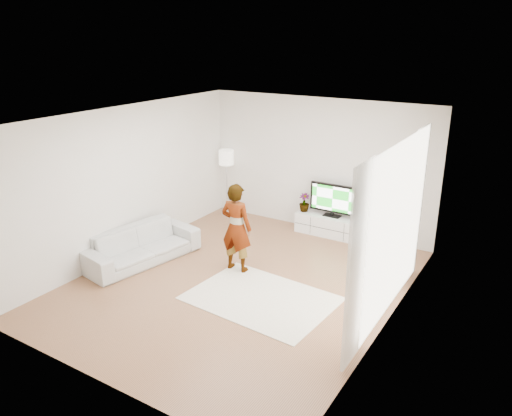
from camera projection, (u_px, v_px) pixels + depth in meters
The scene contains 17 objects.
floor at pixel (240, 283), 8.46m from camera, with size 6.00×6.00×0.00m, color #A06C48.
ceiling at pixel (238, 118), 7.53m from camera, with size 6.00×6.00×0.00m, color white.
wall_left at pixel (126, 182), 9.23m from camera, with size 0.02×6.00×2.80m, color silver.
wall_right at pixel (392, 237), 6.76m from camera, with size 0.02×6.00×2.80m, color silver.
wall_back at pixel (318, 165), 10.40m from camera, with size 5.00×0.02×2.80m, color silver.
wall_front at pixel (91, 280), 5.59m from camera, with size 5.00×0.02×2.80m, color silver.
window at pixel (398, 226), 6.99m from camera, with size 0.01×2.60×2.50m, color white.
curtain_near at pixel (359, 266), 6.02m from camera, with size 0.04×0.70×2.60m, color white.
curtain_far at pixel (416, 206), 8.11m from camera, with size 0.04×0.70×2.60m, color white.
media_console at pixel (331, 226), 10.39m from camera, with size 1.49×0.42×0.42m.
television at pixel (333, 199), 10.21m from camera, with size 0.99×0.19×0.69m.
game_console at pixel (362, 217), 9.95m from camera, with size 0.09×0.18×0.24m.
potted_plant at pixel (304, 202), 10.56m from camera, with size 0.22×0.22×0.39m, color #3F7238.
rug at pixel (261, 298), 7.96m from camera, with size 2.23×1.61×0.01m, color white.
player at pixel (236, 228), 8.68m from camera, with size 0.58×0.38×1.59m, color #334772.
sofa at pixel (141, 245), 9.19m from camera, with size 2.17×0.85×0.63m, color beige.
floor_lamp at pixel (226, 160), 11.25m from camera, with size 0.34×0.34×1.52m.
Camera 1 is at (4.20, -6.28, 4.02)m, focal length 35.00 mm.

